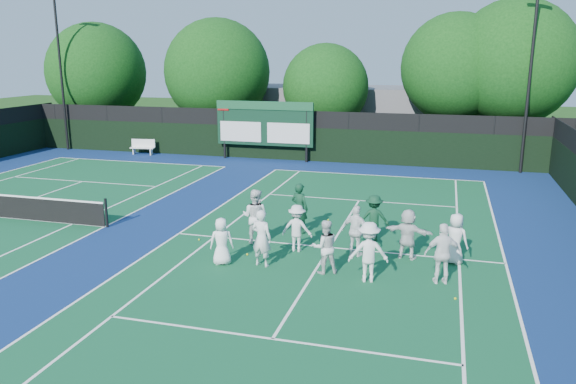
# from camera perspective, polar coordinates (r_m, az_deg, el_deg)

# --- Properties ---
(ground) EXTENTS (120.00, 120.00, 0.00)m
(ground) POSITION_cam_1_polar(r_m,az_deg,el_deg) (17.81, 3.61, -6.70)
(ground) COLOR #163C10
(ground) RESTS_ON ground
(court_apron) EXTENTS (34.00, 32.00, 0.01)m
(court_apron) POSITION_cam_1_polar(r_m,az_deg,el_deg) (20.69, -12.29, -4.05)
(court_apron) COLOR navy
(court_apron) RESTS_ON ground
(near_court) EXTENTS (11.05, 23.85, 0.01)m
(near_court) POSITION_cam_1_polar(r_m,az_deg,el_deg) (18.73, 4.26, -5.64)
(near_court) COLOR #10502D
(near_court) RESTS_ON ground
(back_fence) EXTENTS (34.00, 0.08, 3.00)m
(back_fence) POSITION_cam_1_polar(r_m,az_deg,el_deg) (34.03, -0.56, 5.55)
(back_fence) COLOR black
(back_fence) RESTS_ON ground
(scoreboard) EXTENTS (6.00, 0.21, 3.55)m
(scoreboard) POSITION_cam_1_polar(r_m,az_deg,el_deg) (33.82, -2.42, 6.92)
(scoreboard) COLOR black
(scoreboard) RESTS_ON ground
(clubhouse) EXTENTS (18.00, 6.00, 4.00)m
(clubhouse) POSITION_cam_1_polar(r_m,az_deg,el_deg) (40.91, 8.06, 7.71)
(clubhouse) COLOR slate
(clubhouse) RESTS_ON ground
(light_pole_left) EXTENTS (1.20, 0.30, 10.12)m
(light_pole_left) POSITION_cam_1_polar(r_m,az_deg,el_deg) (40.29, -22.23, 12.90)
(light_pole_left) COLOR black
(light_pole_left) RESTS_ON ground
(light_pole_right) EXTENTS (1.20, 0.30, 10.12)m
(light_pole_right) POSITION_cam_1_polar(r_m,az_deg,el_deg) (32.29, 23.56, 12.80)
(light_pole_right) COLOR black
(light_pole_right) RESTS_ON ground
(bench) EXTENTS (1.59, 0.64, 0.98)m
(bench) POSITION_cam_1_polar(r_m,az_deg,el_deg) (37.18, -14.53, 4.52)
(bench) COLOR white
(bench) RESTS_ON ground
(tree_a) EXTENTS (6.99, 6.99, 8.50)m
(tree_a) POSITION_cam_1_polar(r_m,az_deg,el_deg) (43.33, -18.65, 11.21)
(tree_a) COLOR black
(tree_a) RESTS_ON ground
(tree_b) EXTENTS (7.07, 7.07, 8.64)m
(tree_b) POSITION_cam_1_polar(r_m,az_deg,el_deg) (38.88, -6.93, 11.76)
(tree_b) COLOR black
(tree_b) RESTS_ON ground
(tree_c) EXTENTS (5.51, 5.51, 6.97)m
(tree_c) POSITION_cam_1_polar(r_m,az_deg,el_deg) (36.73, 4.10, 10.37)
(tree_c) COLOR black
(tree_c) RESTS_ON ground
(tree_d) EXTENTS (6.49, 6.49, 8.72)m
(tree_d) POSITION_cam_1_polar(r_m,az_deg,el_deg) (35.92, 16.88, 11.73)
(tree_d) COLOR black
(tree_d) RESTS_ON ground
(tree_e) EXTENTS (7.33, 7.33, 9.44)m
(tree_e) POSITION_cam_1_polar(r_m,az_deg,el_deg) (36.11, 22.15, 11.77)
(tree_e) COLOR black
(tree_e) RESTS_ON ground
(tennis_ball_0) EXTENTS (0.07, 0.07, 0.07)m
(tennis_ball_0) POSITION_cam_1_polar(r_m,az_deg,el_deg) (18.02, -4.16, -6.35)
(tennis_ball_0) COLOR #CCCA18
(tennis_ball_0) RESTS_ON ground
(tennis_ball_1) EXTENTS (0.07, 0.07, 0.07)m
(tennis_ball_1) POSITION_cam_1_polar(r_m,az_deg,el_deg) (21.10, 11.53, -3.57)
(tennis_ball_1) COLOR #CCCA18
(tennis_ball_1) RESTS_ON ground
(tennis_ball_2) EXTENTS (0.07, 0.07, 0.07)m
(tennis_ball_2) POSITION_cam_1_polar(r_m,az_deg,el_deg) (15.52, 16.63, -10.33)
(tennis_ball_2) COLOR #CCCA18
(tennis_ball_2) RESTS_ON ground
(tennis_ball_3) EXTENTS (0.07, 0.07, 0.07)m
(tennis_ball_3) POSITION_cam_1_polar(r_m,az_deg,el_deg) (19.60, -9.03, -4.81)
(tennis_ball_3) COLOR #CCCA18
(tennis_ball_3) RESTS_ON ground
(tennis_ball_4) EXTENTS (0.07, 0.07, 0.07)m
(tennis_ball_4) POSITION_cam_1_polar(r_m,az_deg,el_deg) (21.69, 4.11, -2.84)
(tennis_ball_4) COLOR #CCCA18
(tennis_ball_4) RESTS_ON ground
(tennis_ball_5) EXTENTS (0.07, 0.07, 0.07)m
(tennis_ball_5) POSITION_cam_1_polar(r_m,az_deg,el_deg) (18.96, 15.02, -5.76)
(tennis_ball_5) COLOR #CCCA18
(tennis_ball_5) RESTS_ON ground
(player_front_0) EXTENTS (0.84, 0.69, 1.47)m
(player_front_0) POSITION_cam_1_polar(r_m,az_deg,el_deg) (17.14, -6.76, -5.00)
(player_front_0) COLOR white
(player_front_0) RESTS_ON ground
(player_front_1) EXTENTS (0.71, 0.53, 1.76)m
(player_front_1) POSITION_cam_1_polar(r_m,az_deg,el_deg) (16.87, -2.70, -4.70)
(player_front_1) COLOR silver
(player_front_1) RESTS_ON ground
(player_front_2) EXTENTS (0.96, 0.88, 1.61)m
(player_front_2) POSITION_cam_1_polar(r_m,az_deg,el_deg) (16.38, 3.77, -5.58)
(player_front_2) COLOR silver
(player_front_2) RESTS_ON ground
(player_front_3) EXTENTS (1.23, 0.87, 1.74)m
(player_front_3) POSITION_cam_1_polar(r_m,az_deg,el_deg) (15.89, 8.18, -6.06)
(player_front_3) COLOR white
(player_front_3) RESTS_ON ground
(player_front_4) EXTENTS (1.09, 0.63, 1.74)m
(player_front_4) POSITION_cam_1_polar(r_m,az_deg,el_deg) (16.16, 15.47, -6.08)
(player_front_4) COLOR white
(player_front_4) RESTS_ON ground
(player_back_0) EXTENTS (0.94, 0.75, 1.87)m
(player_back_0) POSITION_cam_1_polar(r_m,az_deg,el_deg) (18.91, -3.36, -2.48)
(player_back_0) COLOR white
(player_back_0) RESTS_ON ground
(player_back_1) EXTENTS (1.01, 0.59, 1.55)m
(player_back_1) POSITION_cam_1_polar(r_m,az_deg,el_deg) (18.14, 0.91, -3.70)
(player_back_1) COLOR silver
(player_back_1) RESTS_ON ground
(player_back_2) EXTENTS (1.04, 0.68, 1.65)m
(player_back_2) POSITION_cam_1_polar(r_m,az_deg,el_deg) (17.81, 6.95, -3.97)
(player_back_2) COLOR white
(player_back_2) RESTS_ON ground
(player_back_3) EXTENTS (1.55, 0.75, 1.61)m
(player_back_3) POSITION_cam_1_polar(r_m,az_deg,el_deg) (17.87, 12.07, -4.19)
(player_back_3) COLOR silver
(player_back_3) RESTS_ON ground
(player_back_4) EXTENTS (0.91, 0.78, 1.58)m
(player_back_4) POSITION_cam_1_polar(r_m,az_deg,el_deg) (17.81, 16.65, -4.58)
(player_back_4) COLOR silver
(player_back_4) RESTS_ON ground
(coach_left) EXTENTS (0.78, 0.64, 1.83)m
(coach_left) POSITION_cam_1_polar(r_m,az_deg,el_deg) (19.93, 1.18, -1.67)
(coach_left) COLOR #0E3621
(coach_left) RESTS_ON ground
(coach_right) EXTENTS (1.13, 0.76, 1.62)m
(coach_right) POSITION_cam_1_polar(r_m,az_deg,el_deg) (19.35, 8.72, -2.64)
(coach_right) COLOR #0F3720
(coach_right) RESTS_ON ground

